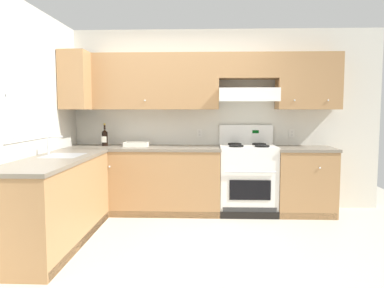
% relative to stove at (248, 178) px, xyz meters
% --- Properties ---
extents(ground_plane, '(7.04, 7.04, 0.00)m').
position_rel_stove_xyz_m(ground_plane, '(-0.91, -1.25, -0.48)').
color(ground_plane, beige).
extents(wall_back, '(4.68, 0.57, 2.55)m').
position_rel_stove_xyz_m(wall_back, '(-0.51, 0.27, 1.00)').
color(wall_back, silver).
rests_on(wall_back, ground_plane).
extents(wall_left, '(0.47, 4.00, 2.55)m').
position_rel_stove_xyz_m(wall_left, '(-2.50, -1.03, 0.87)').
color(wall_left, silver).
rests_on(wall_left, ground_plane).
extents(counter_back_run, '(3.60, 0.65, 0.91)m').
position_rel_stove_xyz_m(counter_back_run, '(-0.83, -0.01, -0.03)').
color(counter_back_run, '#A87A4C').
rests_on(counter_back_run, ground_plane).
extents(counter_left_run, '(0.63, 1.91, 1.13)m').
position_rel_stove_xyz_m(counter_left_run, '(-2.15, -1.25, -0.02)').
color(counter_left_run, '#A87A4C').
rests_on(counter_left_run, ground_plane).
extents(stove, '(0.76, 0.62, 1.20)m').
position_rel_stove_xyz_m(stove, '(0.00, 0.00, 0.00)').
color(stove, white).
rests_on(stove, ground_plane).
extents(wine_bottle, '(0.08, 0.08, 0.32)m').
position_rel_stove_xyz_m(wine_bottle, '(-2.00, 0.11, 0.55)').
color(wine_bottle, black).
rests_on(wine_bottle, counter_back_run).
extents(bowl, '(0.33, 0.23, 0.06)m').
position_rel_stove_xyz_m(bowl, '(-1.54, 0.05, 0.45)').
color(bowl, white).
rests_on(bowl, counter_back_run).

